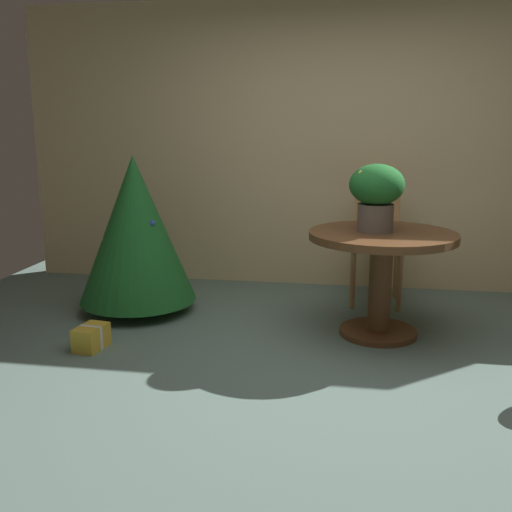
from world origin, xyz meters
The scene contains 7 objects.
ground_plane centered at (0.00, 0.00, 0.00)m, with size 6.60×6.60×0.00m, color slate.
back_wall_panel centered at (0.00, 2.20, 1.30)m, with size 6.00×0.10×2.60m, color beige.
round_dining_table centered at (0.33, 0.85, 0.56)m, with size 1.04×1.04×0.76m.
flower_vase centered at (0.27, 0.87, 1.04)m, with size 0.38×0.38×0.47m.
wooden_chair_far centered at (0.33, 1.71, 0.58)m, with size 0.42×0.40×1.04m.
holiday_tree centered at (-1.59, 1.10, 0.68)m, with size 0.94×0.94×1.27m.
gift_box_gold centered at (-1.61, 0.25, 0.08)m, with size 0.19×0.26×0.16m.
Camera 1 is at (0.09, -3.21, 1.48)m, focal length 40.36 mm.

